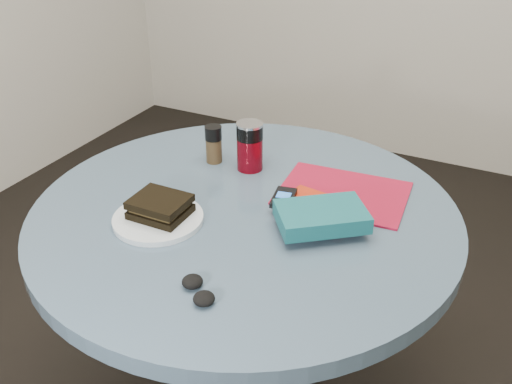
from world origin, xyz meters
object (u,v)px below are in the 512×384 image
at_px(plate, 158,219).
at_px(mp3_player, 284,198).
at_px(magazine, 343,193).
at_px(sandwich, 160,207).
at_px(novel, 322,216).
at_px(table, 245,263).
at_px(soda_can, 250,146).
at_px(pepper_grinder, 214,144).
at_px(headphones, 198,290).
at_px(red_book, 319,208).

bearing_deg(plate, mp3_player, 38.12).
height_order(plate, magazine, plate).
bearing_deg(sandwich, novel, 19.08).
distance_m(plate, sandwich, 0.03).
distance_m(table, soda_can, 0.30).
bearing_deg(pepper_grinder, headphones, -63.05).
xyz_separation_m(soda_can, pepper_grinder, (-0.10, -0.01, -0.01)).
height_order(sandwich, novel, same).
distance_m(plate, soda_can, 0.33).
bearing_deg(soda_can, headphones, -73.78).
height_order(pepper_grinder, mp3_player, pepper_grinder).
distance_m(soda_can, pepper_grinder, 0.11).
bearing_deg(magazine, plate, -142.31).
bearing_deg(soda_can, mp3_player, -41.47).
relative_size(sandwich, red_book, 0.71).
distance_m(sandwich, novel, 0.36).
xyz_separation_m(soda_can, magazine, (0.26, -0.02, -0.06)).
distance_m(table, red_book, 0.25).
bearing_deg(novel, table, 138.97).
relative_size(sandwich, mp3_player, 1.34).
height_order(soda_can, headphones, soda_can).
relative_size(sandwich, headphones, 1.20).
distance_m(magazine, red_book, 0.11).
bearing_deg(plate, magazine, 42.14).
relative_size(magazine, mp3_player, 3.33).
distance_m(table, pepper_grinder, 0.33).
distance_m(pepper_grinder, headphones, 0.55).
height_order(table, soda_can, soda_can).
bearing_deg(novel, sandwich, 161.73).
height_order(magazine, headphones, headphones).
relative_size(plate, novel, 1.07).
bearing_deg(headphones, magazine, 75.86).
relative_size(magazine, novel, 1.60).
bearing_deg(red_book, soda_can, 161.79).
bearing_deg(magazine, novel, -91.59).
height_order(red_book, mp3_player, mp3_player).
distance_m(magazine, headphones, 0.49).
bearing_deg(pepper_grinder, sandwich, -82.85).
relative_size(magazine, headphones, 2.98).
distance_m(table, headphones, 0.37).
height_order(plate, headphones, headphones).
bearing_deg(sandwich, pepper_grinder, 97.15).
bearing_deg(mp3_player, table, -153.74).
distance_m(table, mp3_player, 0.21).
bearing_deg(novel, pepper_grinder, 116.23).
relative_size(sandwich, soda_can, 0.95).
xyz_separation_m(novel, headphones, (-0.13, -0.30, -0.03)).
xyz_separation_m(plate, pepper_grinder, (-0.04, 0.31, 0.05)).
xyz_separation_m(sandwich, novel, (0.34, 0.12, 0.00)).
xyz_separation_m(red_book, mp3_player, (-0.08, -0.02, 0.01)).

